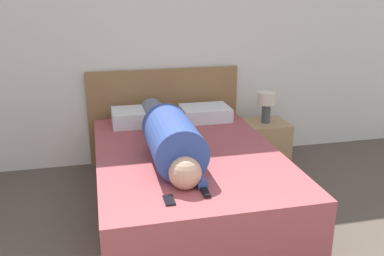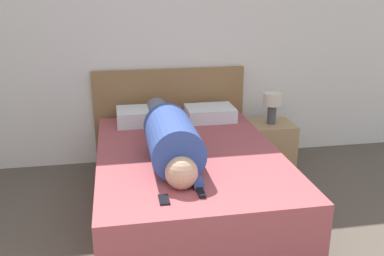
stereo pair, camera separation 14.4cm
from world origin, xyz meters
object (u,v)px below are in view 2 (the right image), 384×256
at_px(bed, 189,181).
at_px(cell_phone, 164,200).
at_px(table_lamp, 272,103).
at_px(tv_remote, 200,192).
at_px(nightstand, 270,144).
at_px(pillow_near_headboard, 143,116).
at_px(pillow_second, 210,113).
at_px(person_lying, 170,136).

distance_m(bed, cell_phone, 0.88).
xyz_separation_m(table_lamp, tv_remote, (-1.04, -1.51, -0.13)).
height_order(nightstand, pillow_near_headboard, pillow_near_headboard).
distance_m(nightstand, cell_phone, 2.05).
distance_m(bed, table_lamp, 1.33).
height_order(pillow_second, cell_phone, pillow_second).
distance_m(person_lying, tv_remote, 0.70).
bearing_deg(cell_phone, tv_remote, 12.13).
height_order(nightstand, person_lying, person_lying).
bearing_deg(person_lying, nightstand, 36.06).
bearing_deg(pillow_second, tv_remote, -104.85).
bearing_deg(table_lamp, nightstand, 0.00).
bearing_deg(cell_phone, bed, 69.54).
height_order(person_lying, pillow_near_headboard, person_lying).
relative_size(bed, nightstand, 4.50).
bearing_deg(person_lying, cell_phone, -100.63).
relative_size(bed, person_lying, 1.19).
height_order(bed, nightstand, bed).
distance_m(pillow_second, cell_phone, 1.72).
bearing_deg(person_lying, tv_remote, -81.05).
bearing_deg(nightstand, pillow_near_headboard, 178.79).
xyz_separation_m(bed, cell_phone, (-0.29, -0.79, 0.27)).
xyz_separation_m(tv_remote, cell_phone, (-0.24, -0.05, -0.01)).
xyz_separation_m(pillow_near_headboard, pillow_second, (0.66, 0.00, -0.01)).
xyz_separation_m(nightstand, pillow_near_headboard, (-1.30, 0.03, 0.37)).
bearing_deg(tv_remote, pillow_near_headboard, 99.41).
bearing_deg(bed, person_lying, -159.39).
bearing_deg(tv_remote, bed, 86.06).
height_order(bed, table_lamp, table_lamp).
relative_size(table_lamp, person_lying, 0.18).
distance_m(nightstand, table_lamp, 0.44).
relative_size(nightstand, person_lying, 0.27).
bearing_deg(cell_phone, table_lamp, 50.56).
xyz_separation_m(nightstand, pillow_second, (-0.64, 0.03, 0.36)).
height_order(table_lamp, tv_remote, table_lamp).
bearing_deg(pillow_second, person_lying, -120.73).
bearing_deg(pillow_second, cell_phone, -112.23).
bearing_deg(person_lying, pillow_second, 59.27).
bearing_deg(table_lamp, tv_remote, -124.63).
distance_m(tv_remote, cell_phone, 0.25).
height_order(table_lamp, cell_phone, table_lamp).
distance_m(nightstand, tv_remote, 1.86).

